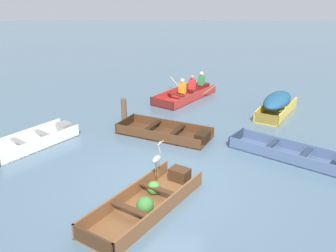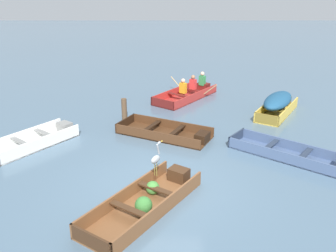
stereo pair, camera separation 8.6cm
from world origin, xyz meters
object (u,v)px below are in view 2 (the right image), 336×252
object	(u,v)px
skiff_slate_blue_mid_moored	(292,155)
heron_on_dinghy	(156,158)
skiff_yellow_far_moored	(278,103)
mooring_post	(124,109)
rowboat_red_with_crew	(188,93)
skiff_dark_varnish_near_moored	(168,133)
dinghy_wooden_brown_foreground	(147,200)
skiff_white_outer_moored	(37,140)

from	to	relation	value
skiff_slate_blue_mid_moored	heron_on_dinghy	world-z (taller)	heron_on_dinghy
skiff_yellow_far_moored	mooring_post	xyz separation A→B (m)	(-5.80, -0.61, -0.05)
rowboat_red_with_crew	mooring_post	bearing A→B (deg)	-131.60
skiff_yellow_far_moored	mooring_post	world-z (taller)	same
mooring_post	skiff_slate_blue_mid_moored	bearing A→B (deg)	-31.65
skiff_dark_varnish_near_moored	mooring_post	size ratio (longest dim) A/B	4.09
skiff_dark_varnish_near_moored	dinghy_wooden_brown_foreground	bearing A→B (deg)	-96.57
dinghy_wooden_brown_foreground	mooring_post	world-z (taller)	mooring_post
skiff_white_outer_moored	skiff_slate_blue_mid_moored	bearing A→B (deg)	-7.24
rowboat_red_with_crew	heron_on_dinghy	world-z (taller)	heron_on_dinghy
dinghy_wooden_brown_foreground	skiff_slate_blue_mid_moored	world-z (taller)	dinghy_wooden_brown_foreground
skiff_dark_varnish_near_moored	skiff_white_outer_moored	distance (m)	4.17
rowboat_red_with_crew	skiff_dark_varnish_near_moored	bearing A→B (deg)	-101.66
skiff_white_outer_moored	rowboat_red_with_crew	distance (m)	7.11
mooring_post	rowboat_red_with_crew	bearing A→B (deg)	48.40
skiff_white_outer_moored	mooring_post	bearing A→B (deg)	41.57
skiff_slate_blue_mid_moored	heron_on_dinghy	xyz separation A→B (m)	(-3.88, -1.80, 0.78)
skiff_yellow_far_moored	skiff_white_outer_moored	size ratio (longest dim) A/B	0.98
skiff_yellow_far_moored	skiff_white_outer_moored	world-z (taller)	skiff_yellow_far_moored
skiff_yellow_far_moored	mooring_post	size ratio (longest dim) A/B	3.46
skiff_yellow_far_moored	skiff_white_outer_moored	distance (m)	8.78
heron_on_dinghy	mooring_post	bearing A→B (deg)	104.76
skiff_yellow_far_moored	dinghy_wooden_brown_foreground	bearing A→B (deg)	-126.70
skiff_dark_varnish_near_moored	skiff_yellow_far_moored	distance (m)	4.73
skiff_dark_varnish_near_moored	skiff_slate_blue_mid_moored	xyz separation A→B (m)	(3.60, -1.65, 0.00)
dinghy_wooden_brown_foreground	skiff_slate_blue_mid_moored	distance (m)	4.75
skiff_dark_varnish_near_moored	skiff_slate_blue_mid_moored	bearing A→B (deg)	-24.66
skiff_slate_blue_mid_moored	skiff_yellow_far_moored	world-z (taller)	skiff_yellow_far_moored
dinghy_wooden_brown_foreground	skiff_yellow_far_moored	size ratio (longest dim) A/B	1.21
rowboat_red_with_crew	skiff_slate_blue_mid_moored	bearing A→B (deg)	-65.88
skiff_dark_varnish_near_moored	rowboat_red_with_crew	xyz separation A→B (m)	(0.90, 4.37, 0.10)
dinghy_wooden_brown_foreground	heron_on_dinghy	distance (m)	1.01
skiff_dark_varnish_near_moored	heron_on_dinghy	xyz separation A→B (m)	(-0.28, -3.45, 0.79)
dinghy_wooden_brown_foreground	rowboat_red_with_crew	world-z (taller)	rowboat_red_with_crew
mooring_post	skiff_dark_varnish_near_moored	bearing A→B (deg)	-44.13
dinghy_wooden_brown_foreground	skiff_white_outer_moored	world-z (taller)	dinghy_wooden_brown_foreground
dinghy_wooden_brown_foreground	rowboat_red_with_crew	xyz separation A→B (m)	(1.37, 8.47, 0.06)
dinghy_wooden_brown_foreground	heron_on_dinghy	bearing A→B (deg)	73.77
rowboat_red_with_crew	mooring_post	distance (m)	3.77
skiff_yellow_far_moored	skiff_dark_varnish_near_moored	bearing A→B (deg)	-152.75
skiff_yellow_far_moored	rowboat_red_with_crew	world-z (taller)	rowboat_red_with_crew
skiff_dark_varnish_near_moored	rowboat_red_with_crew	bearing A→B (deg)	78.34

